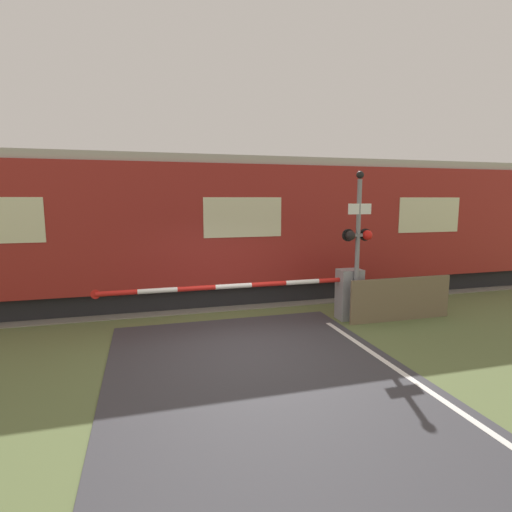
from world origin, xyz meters
TOP-DOWN VIEW (x-y plane):
  - ground_plane at (0.00, 0.00)m, footprint 80.00×80.00m
  - track_bed at (0.00, 4.35)m, footprint 36.00×3.20m
  - train at (0.75, 4.35)m, footprint 21.91×2.74m
  - crossing_barrier at (2.56, 1.25)m, footprint 6.44×0.44m
  - signal_post at (3.12, 0.95)m, footprint 0.76×0.26m
  - roadside_fence at (4.29, 0.77)m, footprint 2.82×0.06m

SIDE VIEW (x-z plane):
  - ground_plane at x=0.00m, z-range 0.00..0.00m
  - track_bed at x=0.00m, z-range -0.04..0.09m
  - roadside_fence at x=4.29m, z-range 0.00..1.10m
  - crossing_barrier at x=2.56m, z-range 0.07..1.36m
  - signal_post at x=3.12m, z-range 0.25..3.96m
  - train at x=0.75m, z-range 0.05..4.28m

